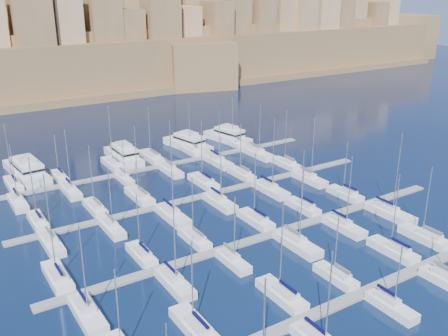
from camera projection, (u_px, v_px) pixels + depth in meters
ground at (234, 212)px, 100.33m from camera, size 600.00×600.00×0.00m
pontoon_near at (362, 293)px, 73.31m from camera, size 84.00×2.00×0.40m
pontoon_mid_near at (271, 234)px, 90.75m from camera, size 84.00×2.00×0.40m
pontoon_mid_far at (209, 194)px, 108.19m from camera, size 84.00×2.00×0.40m
pontoon_far at (164, 165)px, 125.63m from camera, size 84.00×2.00×0.40m
sailboat_1 at (195, 327)px, 65.12m from camera, size 2.90×9.68×13.29m
sailboat_2 at (282, 294)px, 72.08m from camera, size 2.76×9.20×15.63m
sailboat_3 at (336, 276)px, 76.67m from camera, size 2.36×7.87×10.88m
sailboat_4 at (393, 250)px, 84.17m from camera, size 2.77×9.23×14.55m
sailboat_5 at (425, 237)px, 88.58m from camera, size 2.85×9.52×14.15m
sailboat_9 at (391, 306)px, 69.55m from camera, size 2.35×7.84×10.67m
sailboat_12 at (58, 277)px, 76.45m from camera, size 2.83×9.42×14.06m
sailboat_13 at (142, 255)px, 82.84m from camera, size 2.46×8.21×11.62m
sailboat_14 at (195, 239)px, 88.02m from camera, size 2.50×8.35×12.44m
sailboat_15 at (256, 220)px, 95.16m from camera, size 2.74×9.14×14.30m
sailboat_16 at (303, 207)px, 100.75m from camera, size 2.57×8.56×12.96m
sailboat_17 at (345, 194)px, 106.90m from camera, size 2.65×8.84×12.77m
sailboat_18 at (87, 313)px, 67.95m from camera, size 2.90×9.66×14.67m
sailboat_19 at (175, 283)px, 74.98m from camera, size 2.73×9.08×13.70m
sailboat_20 at (233, 261)px, 81.00m from camera, size 2.32×7.75×12.52m
sailboat_21 at (297, 243)px, 86.38m from camera, size 3.05×10.15×14.86m
sailboat_22 at (344, 226)px, 92.62m from camera, size 2.76×9.22×14.86m
sailboat_23 at (390, 213)px, 98.03m from camera, size 3.18×10.62×17.55m
sailboat_24 at (38, 221)px, 94.61m from camera, size 2.57×8.56×13.82m
sailboat_25 at (95, 208)px, 100.32m from camera, size 2.63×8.75×13.96m
sailboat_26 at (140, 196)px, 105.75m from camera, size 2.98×9.93×16.47m
sailboat_27 at (204, 182)px, 113.62m from camera, size 2.96×9.88×15.11m
sailboat_28 at (242, 174)px, 118.27m from camera, size 2.60×8.68×13.23m
sailboat_29 at (286, 164)px, 125.20m from camera, size 2.69×8.96×14.72m
sailboat_30 at (52, 244)px, 86.23m from camera, size 2.65×8.85×14.30m
sailboat_31 at (112, 228)px, 91.96m from camera, size 2.51×8.35×13.15m
sailboat_32 at (172, 215)px, 97.11m from camera, size 3.12×10.40×16.45m
sailboat_33 at (219, 202)px, 103.01m from camera, size 2.90×9.67×15.08m
sailboat_34 at (270, 189)px, 109.33m from camera, size 3.07×10.24×17.21m
sailboat_35 at (309, 179)px, 115.42m from camera, size 2.88×9.60×15.64m
sailboat_36 at (14, 184)px, 112.30m from camera, size 2.82×9.40×14.89m
sailboat_37 at (60, 176)px, 116.82m from camera, size 2.38×7.94×11.00m
sailboat_38 at (114, 164)px, 124.66m from camera, size 3.11×10.38×15.93m
sailboat_39 at (152, 157)px, 130.03m from camera, size 3.20×10.67×14.70m
sailboat_40 at (191, 150)px, 135.59m from camera, size 3.00×10.00×14.11m
sailboat_41 at (234, 142)px, 142.19m from camera, size 2.78×9.27×14.05m
sailboat_42 at (18, 202)px, 102.88m from camera, size 2.76×9.21×13.64m
sailboat_43 at (71, 191)px, 108.54m from camera, size 2.66×8.88×15.01m
sailboat_44 at (124, 179)px, 115.54m from camera, size 2.21×7.36×10.09m
sailboat_45 at (170, 170)px, 120.66m from camera, size 2.71×9.03×13.45m
sailboat_46 at (218, 161)px, 126.71m from camera, size 3.13×10.44×15.12m
sailboat_47 at (258, 153)px, 132.78m from camera, size 3.26×10.87×14.59m
motor_yacht_a at (27, 170)px, 118.29m from camera, size 7.46×20.08×5.25m
motor_yacht_b at (124, 154)px, 128.94m from camera, size 4.90×16.23×5.25m
motor_yacht_c at (188, 143)px, 138.62m from camera, size 7.90×17.10×5.25m
motor_yacht_d at (228, 136)px, 144.98m from camera, size 7.81×16.51×5.25m
fortified_city at (39, 54)px, 218.25m from camera, size 460.00×108.95×59.52m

